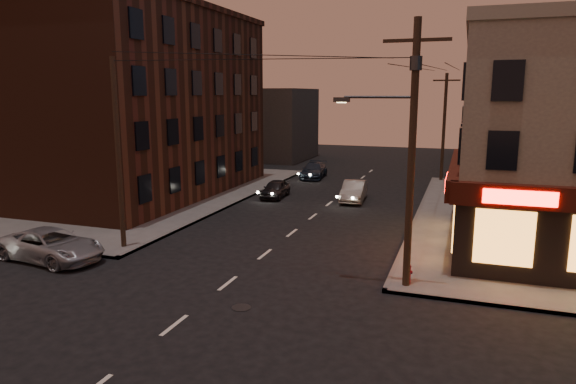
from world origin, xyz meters
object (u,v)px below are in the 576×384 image
at_px(sedan_near, 275,189).
at_px(sedan_far, 314,170).
at_px(sedan_mid, 354,191).
at_px(fire_hydrant, 408,272).
at_px(suv_cross, 51,245).

xyz_separation_m(sedan_near, sedan_far, (0.15, 9.39, 0.04)).
bearing_deg(sedan_far, sedan_mid, -62.76).
distance_m(sedan_near, fire_hydrant, 18.53).
xyz_separation_m(suv_cross, sedan_far, (4.71, 26.21, -0.04)).
relative_size(sedan_far, fire_hydrant, 5.75).
xyz_separation_m(sedan_mid, fire_hydrant, (5.45, -15.50, -0.12)).
height_order(suv_cross, sedan_far, suv_cross).
xyz_separation_m(sedan_mid, sedan_far, (-5.52, 8.72, -0.03)).
bearing_deg(sedan_mid, suv_cross, -124.73).
height_order(suv_cross, fire_hydrant, suv_cross).
xyz_separation_m(suv_cross, sedan_near, (4.56, 16.82, -0.08)).
bearing_deg(fire_hydrant, sedan_near, 126.87).
height_order(sedan_mid, sedan_far, sedan_mid).
relative_size(sedan_near, fire_hydrant, 4.60).
relative_size(suv_cross, fire_hydrant, 6.35).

